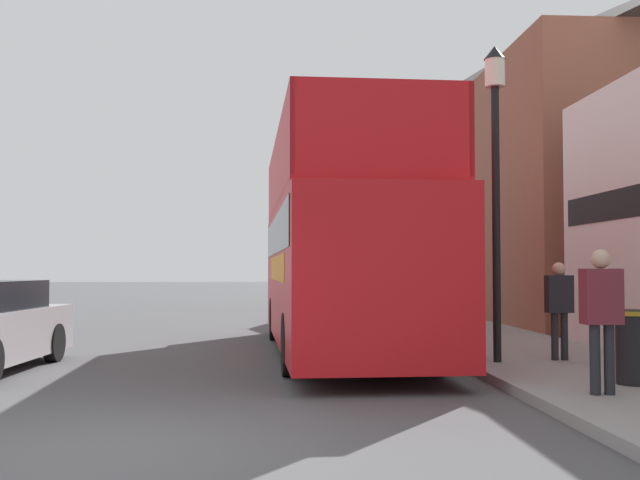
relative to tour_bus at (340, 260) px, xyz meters
The scene contains 10 objects.
ground_plane 13.76m from the tour_bus, 101.81° to the left, with size 144.00×144.00×0.00m, color #4C4C4F.
sidewalk 11.02m from the tour_bus, 72.02° to the left, with size 3.11×108.00×0.14m.
brick_terrace_rear 16.49m from the tour_bus, 60.67° to the left, with size 6.00×23.46×10.17m.
tour_bus is the anchor object (origin of this frame).
parked_car_ahead_of_bus 8.43m from the tour_bus, 85.33° to the left, with size 1.81×4.43×1.52m.
pedestrian_second 6.36m from the tour_bus, 65.48° to the right, with size 0.45×0.25×1.72m.
pedestrian_third 4.23m from the tour_bus, 35.30° to the right, with size 0.42×0.23×1.60m.
lamp_post_nearest 3.93m from the tour_bus, 48.28° to the right, with size 0.35×0.35×5.12m.
lamp_post_second 6.87m from the tour_bus, 69.16° to the left, with size 0.35×0.35×5.11m.
litter_bin 6.15m from the tour_bus, 55.96° to the right, with size 0.48×0.48×0.96m.
Camera 1 is at (1.56, -6.80, 1.62)m, focal length 42.00 mm.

